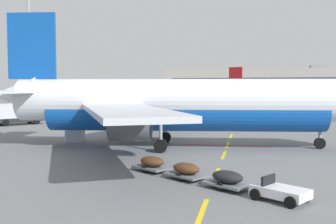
# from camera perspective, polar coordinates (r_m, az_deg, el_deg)

# --- Properties ---
(apron_paint_markings) EXTENTS (8.00, 98.67, 0.01)m
(apron_paint_markings) POSITION_cam_1_polar(r_m,az_deg,el_deg) (53.44, 9.80, -2.26)
(apron_paint_markings) COLOR yellow
(apron_paint_markings) RESTS_ON ground
(airliner_foreground) EXTENTS (34.79, 34.26, 12.20)m
(airliner_foreground) POSITION_cam_1_polar(r_m,az_deg,el_deg) (34.54, 1.60, 1.20)
(airliner_foreground) COLOR silver
(airliner_foreground) RESTS_ON ground
(airliner_mid_left) EXTENTS (30.55, 28.98, 11.19)m
(airliner_mid_left) POSITION_cam_1_polar(r_m,az_deg,el_deg) (103.19, 15.98, 2.45)
(airliner_mid_left) COLOR silver
(airliner_mid_left) RESTS_ON ground
(catering_truck) EXTENTS (6.01, 7.10, 3.14)m
(catering_truck) POSITION_cam_1_polar(r_m,az_deg,el_deg) (60.46, -21.52, -0.22)
(catering_truck) COLOR black
(catering_truck) RESTS_ON ground
(baggage_train) EXTENTS (10.45, 7.67, 1.14)m
(baggage_train) POSITION_cam_1_polar(r_m,az_deg,el_deg) (21.89, 5.69, -9.22)
(baggage_train) COLOR silver
(baggage_train) RESTS_ON ground
(uld_cargo_container) EXTENTS (1.82, 1.78, 1.60)m
(uld_cargo_container) POSITION_cam_1_polar(r_m,az_deg,el_deg) (39.62, -13.61, -3.17)
(uld_cargo_container) COLOR #B7BCC6
(uld_cargo_container) RESTS_ON ground
(apron_light_mast_near) EXTENTS (1.80, 1.80, 28.26)m
(apron_light_mast_near) POSITION_cam_1_polar(r_m,az_deg,el_deg) (81.09, -19.87, 11.81)
(apron_light_mast_near) COLOR slate
(apron_light_mast_near) RESTS_ON ground
(terminal_satellite) EXTENTS (91.05, 22.05, 14.26)m
(terminal_satellite) POSITION_cam_1_polar(r_m,az_deg,el_deg) (159.06, 16.47, 3.76)
(terminal_satellite) COLOR #9E998E
(terminal_satellite) RESTS_ON ground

